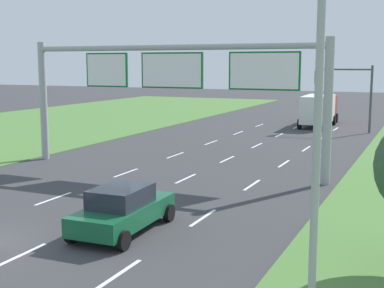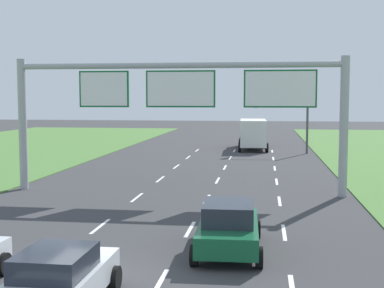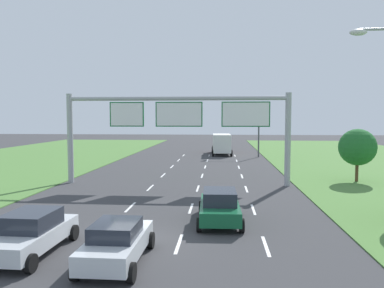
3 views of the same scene
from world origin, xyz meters
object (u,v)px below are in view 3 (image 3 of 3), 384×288
Objects in this scene: traffic_light_mast at (244,128)px; roadside_tree_mid at (358,147)px; car_mid_lane at (117,242)px; box_truck at (221,143)px; sign_gantry at (181,120)px; car_lead_silver at (31,233)px; car_near_red at (220,206)px.

roadside_tree_mid is at bearing -67.08° from traffic_light_mast.
box_truck reaches higher than car_mid_lane.
box_truck is 24.73m from sign_gantry.
sign_gantry is 21.64m from traffic_light_mast.
sign_gantry reaches higher than roadside_tree_mid.
car_lead_silver is 0.57× the size of box_truck.
roadside_tree_mid reaches higher than box_truck.
car_lead_silver is at bearing -105.57° from traffic_light_mast.
traffic_light_mast is at bearing -52.72° from box_truck.
box_truck is 1.41× the size of traffic_light_mast.
car_mid_lane is 37.27m from traffic_light_mast.
traffic_light_mast reaches higher than roadside_tree_mid.
box_truck is (0.03, 34.59, 0.79)m from car_near_red.
car_mid_lane is at bearing -9.16° from car_lead_silver.
car_mid_lane is 0.75× the size of traffic_light_mast.
car_lead_silver reaches higher than car_mid_lane.
car_lead_silver is 24.91m from roadside_tree_mid.
car_mid_lane is (-3.57, -5.51, -0.05)m from car_near_red.
traffic_light_mast is at bearing 76.14° from car_lead_silver.
car_near_red is 11.49m from sign_gantry.
box_truck reaches higher than car_lead_silver.
traffic_light_mast is (2.94, 31.06, 3.06)m from car_near_red.
traffic_light_mast is (2.91, -3.54, 2.27)m from box_truck.
traffic_light_mast reaches higher than car_lead_silver.
roadside_tree_mid is at bearing 45.59° from car_lead_silver.
sign_gantry is at bearing -106.05° from traffic_light_mast.
roadside_tree_mid is (13.87, 2.09, -2.15)m from sign_gantry.
traffic_light_mast reaches higher than car_mid_lane.
car_mid_lane is at bearing -97.29° from box_truck.
car_lead_silver is 40.07m from box_truck.
car_near_red is at bearing -73.55° from sign_gantry.
roadside_tree_mid reaches higher than car_mid_lane.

